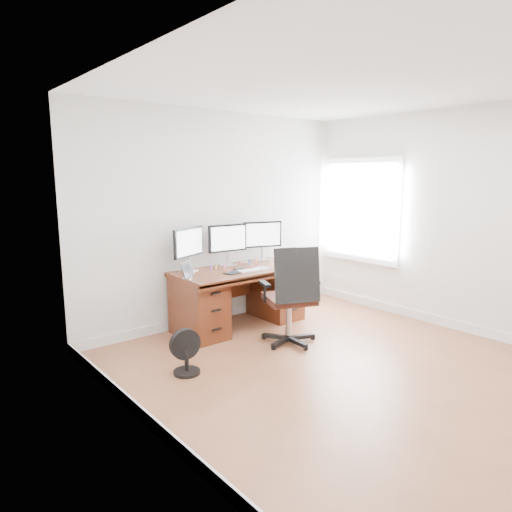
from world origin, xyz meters
TOP-DOWN VIEW (x-y plane):
  - ground at (0.00, 0.00)m, footprint 4.50×4.50m
  - back_wall at (0.00, 2.25)m, footprint 4.00×0.10m
  - right_wall at (2.00, 0.11)m, footprint 0.10×4.50m
  - desk at (0.00, 1.83)m, footprint 1.70×0.80m
  - office_chair at (0.06, 0.95)m, footprint 0.79×0.79m
  - floor_fan at (-1.27, 1.01)m, footprint 0.31×0.26m
  - monitor_left at (-0.58, 2.07)m, footprint 0.52×0.25m
  - monitor_center at (-0.00, 2.07)m, footprint 0.55×0.16m
  - monitor_right at (0.58, 2.07)m, footprint 0.53×0.21m
  - tablet_left at (-0.79, 1.75)m, footprint 0.23×0.20m
  - tablet_right at (0.78, 1.75)m, footprint 0.25×0.16m
  - keyboard at (-0.02, 1.61)m, footprint 0.28×0.14m
  - trackpad at (0.19, 1.64)m, footprint 0.18×0.18m
  - drawing_tablet at (-0.22, 1.64)m, footprint 0.25×0.18m
  - phone at (-0.04, 1.79)m, footprint 0.16×0.10m
  - figurine_purple at (-0.34, 1.95)m, footprint 0.03×0.03m
  - figurine_yellow at (-0.27, 1.95)m, footprint 0.03×0.03m
  - figurine_pink at (-0.14, 1.95)m, footprint 0.03×0.03m
  - figurine_brown at (0.11, 1.95)m, footprint 0.03×0.03m
  - figurine_blue at (0.26, 1.95)m, footprint 0.03×0.03m
  - figurine_orange at (0.38, 1.95)m, footprint 0.03×0.03m

SIDE VIEW (x-z plane):
  - ground at x=0.00m, z-range 0.00..0.00m
  - floor_fan at x=-1.27m, z-range -0.01..0.44m
  - office_chair at x=0.06m, z-range -0.19..0.94m
  - desk at x=0.00m, z-range 0.03..0.78m
  - trackpad at x=0.19m, z-range 0.75..0.76m
  - drawing_tablet at x=-0.22m, z-range 0.75..0.76m
  - phone at x=-0.04m, z-range 0.75..0.76m
  - keyboard at x=-0.02m, z-range 0.75..0.76m
  - figurine_purple at x=-0.34m, z-range 0.75..0.83m
  - figurine_yellow at x=-0.27m, z-range 0.75..0.83m
  - figurine_pink at x=-0.14m, z-range 0.75..0.83m
  - figurine_brown at x=0.11m, z-range 0.75..0.83m
  - figurine_blue at x=0.26m, z-range 0.75..0.83m
  - figurine_orange at x=0.38m, z-range 0.75..0.83m
  - tablet_left at x=-0.79m, z-range 0.74..0.93m
  - tablet_right at x=0.78m, z-range 0.74..0.93m
  - monitor_left at x=-0.58m, z-range 0.82..1.35m
  - monitor_center at x=0.00m, z-range 0.82..1.35m
  - monitor_right at x=0.58m, z-range 0.82..1.35m
  - back_wall at x=0.00m, z-range 0.00..2.70m
  - right_wall at x=2.00m, z-range 0.00..2.70m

